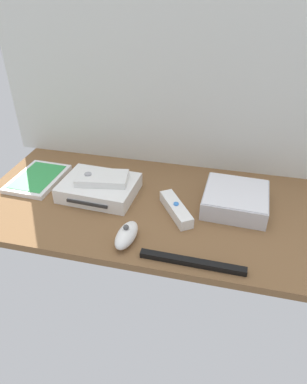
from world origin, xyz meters
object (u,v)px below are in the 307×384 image
(remote_nunchuk, at_px, (127,235))
(sensor_bar, at_px, (192,262))
(remote_classic_pad, at_px, (102,178))
(mini_computer, at_px, (235,199))
(remote_wand, at_px, (176,209))
(game_case, at_px, (38,178))
(game_console, at_px, (99,188))

(remote_nunchuk, bearing_deg, sensor_bar, -8.02)
(remote_nunchuk, bearing_deg, remote_classic_pad, 130.47)
(mini_computer, xyz_separation_m, sensor_bar, (-0.08, -0.24, -0.02))
(remote_nunchuk, bearing_deg, remote_wand, 60.66)
(game_case, relative_size, remote_wand, 1.36)
(remote_wand, bearing_deg, mini_computer, -10.14)
(game_case, height_order, remote_nunchuk, remote_nunchuk)
(remote_wand, height_order, remote_nunchuk, remote_nunchuk)
(game_case, relative_size, remote_classic_pad, 1.26)
(remote_wand, distance_m, remote_nunchuk, 0.17)
(game_console, bearing_deg, remote_classic_pad, 22.90)
(remote_wand, bearing_deg, remote_classic_pad, 135.17)
(game_console, relative_size, sensor_bar, 0.91)
(game_case, distance_m, sensor_bar, 0.57)
(game_case, height_order, sensor_bar, game_case)
(mini_computer, relative_size, remote_nunchuk, 1.71)
(remote_nunchuk, relative_size, sensor_bar, 0.43)
(mini_computer, relative_size, remote_wand, 1.24)
(game_console, relative_size, game_case, 1.12)
(mini_computer, distance_m, remote_classic_pad, 0.38)
(mini_computer, xyz_separation_m, game_case, (-0.60, 0.00, -0.02))
(game_case, relative_size, sensor_bar, 0.81)
(mini_computer, bearing_deg, remote_classic_pad, -176.58)
(game_case, bearing_deg, remote_wand, -6.34)
(game_console, distance_m, remote_classic_pad, 0.03)
(game_case, bearing_deg, remote_classic_pad, -3.67)
(game_console, xyz_separation_m, sensor_bar, (0.30, -0.22, -0.01))
(remote_nunchuk, relative_size, remote_classic_pad, 0.67)
(game_case, distance_m, remote_nunchuk, 0.41)
(remote_classic_pad, relative_size, sensor_bar, 0.65)
(game_console, xyz_separation_m, game_case, (-0.21, 0.03, -0.01))
(game_console, distance_m, remote_nunchuk, 0.22)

